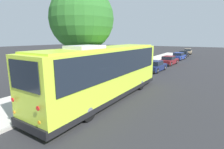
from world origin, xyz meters
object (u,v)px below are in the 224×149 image
object	(u,v)px
shuttle_bus	(106,70)
sign_post_far	(28,102)
parked_sedan_black	(184,54)
parked_sedan_tan	(188,52)
street_tree	(83,15)
fire_hydrant	(133,70)
parked_sedan_blue	(178,56)
parked_sedan_navy	(155,66)
parked_sedan_maroon	(169,61)

from	to	relation	value
shuttle_bus	sign_post_far	distance (m)	4.89
parked_sedan_black	parked_sedan_tan	size ratio (longest dim) A/B	1.07
shuttle_bus	street_tree	xyz separation A→B (m)	(1.22, 2.87, 3.77)
parked_sedan_tan	fire_hydrant	size ratio (longest dim) A/B	5.45
parked_sedan_black	sign_post_far	size ratio (longest dim) A/B	3.42
parked_sedan_blue	parked_sedan_black	distance (m)	5.87
shuttle_bus	parked_sedan_tan	xyz separation A→B (m)	(38.31, 0.53, -1.33)
shuttle_bus	parked_sedan_navy	world-z (taller)	shuttle_bus
parked_sedan_navy	sign_post_far	bearing A→B (deg)	177.85
fire_hydrant	street_tree	bearing A→B (deg)	171.35
parked_sedan_blue	parked_sedan_maroon	bearing A→B (deg)	-176.44
parked_sedan_navy	parked_sedan_blue	bearing A→B (deg)	2.71
parked_sedan_blue	parked_sedan_navy	bearing A→B (deg)	-176.73
parked_sedan_navy	parked_sedan_maroon	size ratio (longest dim) A/B	0.93
street_tree	sign_post_far	xyz separation A→B (m)	(-5.60, -1.00, -4.88)
parked_sedan_navy	parked_sedan_black	bearing A→B (deg)	3.07
parked_sedan_tan	sign_post_far	bearing A→B (deg)	174.38
parked_sedan_tan	street_tree	size ratio (longest dim) A/B	0.53
street_tree	shuttle_bus	bearing A→B (deg)	-113.02
street_tree	fire_hydrant	size ratio (longest dim) A/B	10.30
shuttle_bus	parked_sedan_black	xyz separation A→B (m)	(31.11, 0.35, -1.36)
shuttle_bus	parked_sedan_black	size ratio (longest dim) A/B	2.41
parked_sedan_maroon	parked_sedan_black	bearing A→B (deg)	4.27
parked_sedan_tan	fire_hydrant	bearing A→B (deg)	173.73
parked_sedan_navy	parked_sedan_blue	size ratio (longest dim) A/B	0.91
parked_sedan_blue	fire_hydrant	size ratio (longest dim) A/B	5.85
parked_sedan_black	parked_sedan_maroon	bearing A→B (deg)	178.46
shuttle_bus	parked_sedan_tan	world-z (taller)	shuttle_bus
parked_sedan_navy	fire_hydrant	size ratio (longest dim) A/B	5.33
street_tree	parked_sedan_blue	bearing A→B (deg)	-6.17
parked_sedan_navy	street_tree	distance (m)	11.80
parked_sedan_black	sign_post_far	world-z (taller)	sign_post_far
parked_sedan_navy	parked_sedan_tan	distance (m)	26.77
parked_sedan_navy	fire_hydrant	world-z (taller)	parked_sedan_navy
shuttle_bus	sign_post_far	size ratio (longest dim) A/B	8.24
street_tree	sign_post_far	size ratio (longest dim) A/B	6.05
parked_sedan_tan	sign_post_far	world-z (taller)	sign_post_far
parked_sedan_maroon	sign_post_far	size ratio (longest dim) A/B	3.38
parked_sedan_black	street_tree	size ratio (longest dim) A/B	0.56
parked_sedan_maroon	street_tree	distance (m)	17.63
sign_post_far	fire_hydrant	world-z (taller)	sign_post_far
parked_sedan_maroon	parked_sedan_blue	xyz separation A→B (m)	(7.35, -0.02, 0.00)
parked_sedan_maroon	parked_sedan_tan	xyz separation A→B (m)	(20.42, 0.23, 0.01)
parked_sedan_navy	parked_sedan_tan	bearing A→B (deg)	3.49
sign_post_far	street_tree	bearing A→B (deg)	10.13
parked_sedan_tan	sign_post_far	distance (m)	42.71
street_tree	sign_post_far	distance (m)	7.49
parked_sedan_black	fire_hydrant	bearing A→B (deg)	174.57
sign_post_far	shuttle_bus	bearing A→B (deg)	-23.13
parked_sedan_navy	parked_sedan_black	xyz separation A→B (m)	(19.57, -0.04, 0.00)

